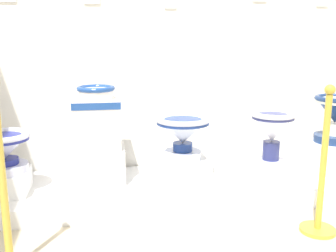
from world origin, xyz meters
The scene contains 13 objects.
display_platform centered at (1.92, 2.07, 0.06)m, with size 3.20×0.79×0.13m, color white.
plinth_block_pale_glazed centered at (0.62, 2.01, 0.21)m, with size 0.29×0.33×0.16m, color white.
antique_toilet_pale_glazed centered at (0.62, 2.01, 0.46)m, with size 0.36×0.36×0.28m.
plinth_block_tall_cobalt centered at (1.26, 2.15, 0.26)m, with size 0.39×0.30×0.27m, color white.
antique_toilet_tall_cobalt centered at (1.26, 2.15, 0.64)m, with size 0.35×0.32×0.46m.
plinth_block_broad_patterned centered at (1.90, 2.09, 0.21)m, with size 0.39×0.33×0.16m, color white.
antique_toilet_broad_patterned centered at (1.90, 2.09, 0.51)m, with size 0.42×0.42×0.34m.
plinth_block_rightmost centered at (2.59, 2.02, 0.17)m, with size 0.35×0.37×0.08m, color white.
antique_toilet_rightmost centered at (2.59, 2.02, 0.51)m, with size 0.34×0.34×0.45m.
plinth_block_squat_floral centered at (3.19, 2.13, 0.24)m, with size 0.37×0.38×0.24m, color white.
antique_toilet_squat_floral centered at (3.19, 2.13, 0.60)m, with size 0.35×0.35×0.39m.
stanchion_post_near_left centered at (0.80, 1.21, 0.34)m, with size 0.23×0.23×1.03m.
stanchion_post_near_right centered at (2.63, 1.35, 0.31)m, with size 0.22×0.22×0.94m.
Camera 1 is at (1.32, -0.77, 1.20)m, focal length 41.98 mm.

